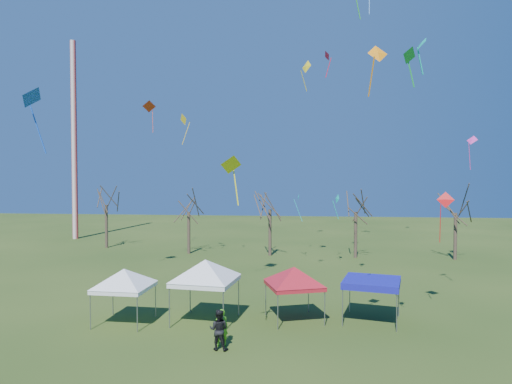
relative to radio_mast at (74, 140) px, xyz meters
The scene contains 26 objects.
ground 45.78m from the radio_mast, 50.53° to the right, with size 140.00×140.00×0.00m, color #284014.
radio_mast is the anchor object (origin of this frame).
tree_0 11.45m from the radio_mast, 42.77° to the right, with size 3.83×3.83×8.44m.
tree_1 20.72m from the radio_mast, 28.48° to the right, with size 3.42×3.42×7.54m.
tree_2 28.08m from the radio_mast, 20.57° to the right, with size 3.71×3.71×8.18m.
tree_3 36.04m from the radio_mast, 16.31° to the right, with size 3.59×3.59×7.91m.
tree_4 44.96m from the radio_mast, 12.99° to the right, with size 3.58×3.58×7.89m.
tent_white_west 38.23m from the radio_mast, 58.28° to the right, with size 3.88×3.88×3.42m.
tent_white_mid 39.91m from the radio_mast, 52.27° to the right, with size 4.44×4.44×3.94m.
tent_red 42.56m from the radio_mast, 46.40° to the right, with size 3.70×3.70×3.45m.
tent_blue 45.44m from the radio_mast, 42.14° to the right, with size 3.54×3.54×2.32m.
person_dark 44.40m from the radio_mast, 53.91° to the right, with size 0.91×0.71×1.86m, color black.
person_green 44.06m from the radio_mast, 53.50° to the right, with size 0.63×0.42×1.74m, color #4DB01C.
kite_24 37.16m from the radio_mast, 33.56° to the right, with size 0.60×0.86×2.07m.
kite_25 47.89m from the radio_mast, 45.24° to the right, with size 0.89×0.82×1.81m.
kite_19 35.71m from the radio_mast, 24.70° to the right, with size 0.63×0.86×2.26m.
kite_17 46.98m from the radio_mast, 37.37° to the right, with size 1.01×0.63×2.94m.
kite_2 16.64m from the radio_mast, 36.22° to the right, with size 1.58×1.30×3.33m.
kite_14 37.01m from the radio_mast, 65.06° to the right, with size 1.07×1.40×3.33m.
kite_11 33.90m from the radio_mast, 29.70° to the right, with size 1.02×1.12×2.52m.
kite_9 49.57m from the radio_mast, 47.20° to the right, with size 0.50×0.65×1.46m.
kite_1 44.08m from the radio_mast, 53.75° to the right, with size 1.20×1.10×2.22m.
kite_22 31.78m from the radio_mast, 23.58° to the right, with size 0.84×0.82×2.70m.
kite_13 21.86m from the radio_mast, 35.80° to the right, with size 1.16×1.18×3.02m.
kite_27 48.14m from the radio_mast, 48.22° to the right, with size 0.96×0.70×2.12m.
kite_12 45.58m from the radio_mast, 17.72° to the right, with size 1.13×1.13×3.00m.
Camera 1 is at (1.20, -20.98, 7.97)m, focal length 32.00 mm.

